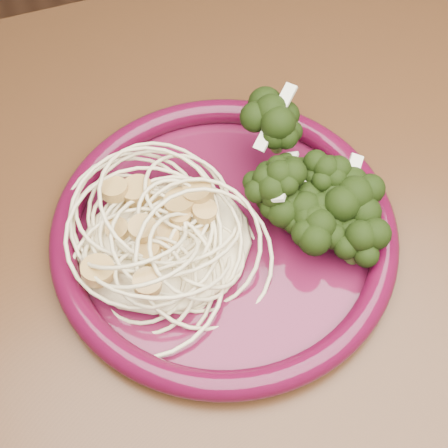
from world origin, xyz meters
TOP-DOWN VIEW (x-y plane):
  - dining_table at (0.00, 0.00)m, footprint 1.20×0.80m
  - dinner_plate at (-0.01, 0.08)m, footprint 0.29×0.29m
  - spaghetti_pile at (-0.05, 0.08)m, footprint 0.14×0.13m
  - scallop_cluster at (-0.05, 0.08)m, footprint 0.12×0.12m
  - broccoli_pile at (0.05, 0.07)m, footprint 0.11×0.16m
  - onion_garnish at (0.05, 0.07)m, footprint 0.07×0.10m

SIDE VIEW (x-z plane):
  - dining_table at x=0.00m, z-range 0.28..1.03m
  - dinner_plate at x=-0.01m, z-range 0.75..0.77m
  - spaghetti_pile at x=-0.05m, z-range 0.76..0.79m
  - broccoli_pile at x=0.05m, z-range 0.76..0.81m
  - scallop_cluster at x=-0.05m, z-range 0.79..0.82m
  - onion_garnish at x=0.05m, z-range 0.79..0.84m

